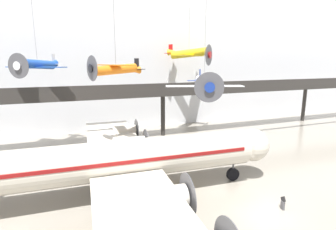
% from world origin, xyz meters
% --- Properties ---
extents(ground_plane, '(260.00, 260.00, 0.00)m').
position_xyz_m(ground_plane, '(0.00, 0.00, 0.00)').
color(ground_plane, gray).
extents(hangar_back_wall, '(140.00, 3.00, 26.63)m').
position_xyz_m(hangar_back_wall, '(0.00, 32.18, 13.32)').
color(hangar_back_wall, silver).
rests_on(hangar_back_wall, ground).
extents(mezzanine_walkway, '(110.00, 3.20, 8.69)m').
position_xyz_m(mezzanine_walkway, '(0.00, 23.22, 7.07)').
color(mezzanine_walkway, '#2D2B28').
rests_on(mezzanine_walkway, ground).
extents(airliner_silver_main, '(31.77, 35.97, 9.98)m').
position_xyz_m(airliner_silver_main, '(-10.89, 6.63, 3.48)').
color(airliner_silver_main, beige).
rests_on(airliner_silver_main, ground).
extents(suspended_plane_blue_trainer, '(7.35, 6.82, 10.48)m').
position_xyz_m(suspended_plane_blue_trainer, '(-17.37, 22.38, 11.46)').
color(suspended_plane_blue_trainer, '#1E4CAD').
extents(suspended_plane_white_twin, '(8.91, 7.59, 12.67)m').
position_xyz_m(suspended_plane_white_twin, '(0.87, 12.40, 9.40)').
color(suspended_plane_white_twin, silver).
extents(suspended_plane_orange_highwing, '(6.17, 7.26, 10.48)m').
position_xyz_m(suspended_plane_orange_highwing, '(-9.04, 13.91, 11.05)').
color(suspended_plane_orange_highwing, orange).
extents(suspended_plane_yellow_lowwing, '(8.08, 7.98, 9.28)m').
position_xyz_m(suspended_plane_yellow_lowwing, '(5.37, 26.20, 13.16)').
color(suspended_plane_yellow_lowwing, yellow).
extents(info_sign_pedestal, '(0.25, 0.76, 1.24)m').
position_xyz_m(info_sign_pedestal, '(1.66, 0.05, 0.46)').
color(info_sign_pedestal, '#4C4C51').
rests_on(info_sign_pedestal, ground).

